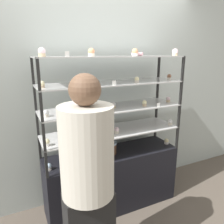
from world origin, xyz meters
TOP-DOWN VIEW (x-y plane):
  - ground_plane at (0.00, 0.00)m, footprint 20.00×20.00m
  - back_wall at (0.00, 0.37)m, footprint 8.00×0.05m
  - display_base at (0.00, 0.00)m, footprint 1.54×0.45m
  - display_riser_lower at (0.00, 0.00)m, footprint 1.54×0.45m
  - display_riser_middle at (0.00, 0.00)m, footprint 1.54×0.45m
  - display_riser_upper at (0.00, 0.00)m, footprint 1.54×0.45m
  - display_riser_top at (0.00, 0.00)m, footprint 1.54×0.45m
  - layer_cake_centerpiece at (-0.05, 0.02)m, footprint 0.21×0.21m
  - sheet_cake_frosted at (-0.36, -0.03)m, footprint 0.23×0.14m
  - cupcake_0 at (-0.72, -0.08)m, footprint 0.05×0.05m
  - cupcake_1 at (0.72, -0.07)m, footprint 0.05×0.05m
  - price_tag_0 at (-0.20, -0.20)m, footprint 0.04×0.00m
  - cupcake_2 at (-0.72, -0.11)m, footprint 0.05×0.05m
  - cupcake_3 at (0.01, -0.09)m, footprint 0.05×0.05m
  - cupcake_4 at (0.72, -0.12)m, footprint 0.05×0.05m
  - price_tag_1 at (-0.15, -0.20)m, footprint 0.04×0.00m
  - cupcake_5 at (-0.70, -0.07)m, footprint 0.05×0.05m
  - cupcake_6 at (0.00, -0.04)m, footprint 0.05×0.05m
  - cupcake_7 at (0.34, -0.11)m, footprint 0.05×0.05m
  - cupcake_8 at (0.71, -0.06)m, footprint 0.05×0.05m
  - price_tag_2 at (0.46, -0.20)m, footprint 0.04×0.00m
  - cupcake_9 at (-0.71, -0.05)m, footprint 0.05×0.05m
  - cupcake_10 at (-0.24, -0.04)m, footprint 0.05×0.05m
  - cupcake_11 at (0.23, -0.12)m, footprint 0.05×0.05m
  - cupcake_12 at (0.72, -0.04)m, footprint 0.05×0.05m
  - price_tag_3 at (-0.07, -0.20)m, footprint 0.04×0.00m
  - cupcake_13 at (-0.69, -0.07)m, footprint 0.06×0.06m
  - cupcake_14 at (-0.24, -0.05)m, footprint 0.06×0.06m
  - cupcake_15 at (0.24, -0.06)m, footprint 0.06×0.06m
  - cupcake_16 at (0.71, -0.12)m, footprint 0.06×0.06m
  - price_tag_4 at (-0.51, -0.20)m, footprint 0.04×0.00m
  - donut_glazed at (0.30, -0.00)m, footprint 0.13×0.13m
  - customer_figure at (-0.53, -0.70)m, footprint 0.39×0.39m

SIDE VIEW (x-z plane):
  - ground_plane at x=0.00m, z-range 0.00..0.00m
  - display_base at x=0.00m, z-range 0.00..0.69m
  - price_tag_0 at x=-0.20m, z-range 0.69..0.73m
  - cupcake_0 at x=-0.72m, z-range 0.69..0.76m
  - cupcake_1 at x=0.72m, z-range 0.69..0.76m
  - layer_cake_centerpiece at x=-0.05m, z-range 0.69..0.83m
  - customer_figure at x=-0.53m, z-range 0.06..1.72m
  - display_riser_lower at x=0.00m, z-range 0.81..1.08m
  - price_tag_1 at x=-0.15m, z-range 0.96..1.00m
  - cupcake_2 at x=-0.72m, z-range 0.96..1.03m
  - cupcake_3 at x=0.01m, z-range 0.96..1.03m
  - cupcake_4 at x=0.72m, z-range 0.96..1.03m
  - display_riser_middle at x=0.00m, z-range 1.08..1.34m
  - price_tag_2 at x=0.46m, z-range 1.22..1.27m
  - sheet_cake_frosted at x=-0.36m, z-range 1.22..1.28m
  - cupcake_5 at x=-0.70m, z-range 1.22..1.29m
  - cupcake_6 at x=0.00m, z-range 1.22..1.29m
  - cupcake_7 at x=0.34m, z-range 1.22..1.29m
  - cupcake_8 at x=0.71m, z-range 1.22..1.29m
  - back_wall at x=0.00m, z-range 0.00..2.60m
  - display_riser_upper at x=0.00m, z-range 1.34..1.61m
  - price_tag_3 at x=-0.07m, z-range 1.49..1.54m
  - cupcake_9 at x=-0.71m, z-range 1.49..1.55m
  - cupcake_10 at x=-0.24m, z-range 1.49..1.55m
  - cupcake_11 at x=0.23m, z-range 1.49..1.55m
  - cupcake_12 at x=0.72m, z-range 1.49..1.55m
  - display_riser_top at x=0.00m, z-range 1.61..1.88m
  - donut_glazed at x=0.30m, z-range 1.76..1.80m
  - price_tag_4 at x=-0.51m, z-range 1.76..1.80m
  - cupcake_13 at x=-0.69m, z-range 1.76..1.83m
  - cupcake_14 at x=-0.24m, z-range 1.76..1.83m
  - cupcake_15 at x=0.24m, z-range 1.76..1.83m
  - cupcake_16 at x=0.71m, z-range 1.76..1.83m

